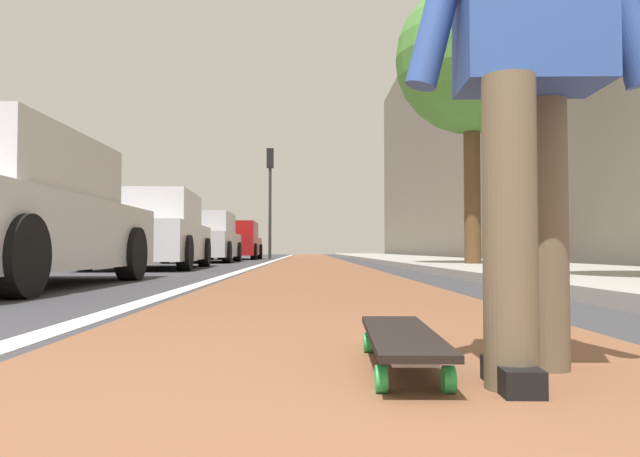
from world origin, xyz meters
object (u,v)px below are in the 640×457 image
(parked_car_mid, at_px, (151,232))
(parked_car_far, at_px, (204,239))
(skater_person, at_px, (529,48))
(traffic_light, at_px, (270,183))
(parked_car_near, at_px, (0,214))
(street_tree_mid, at_px, (471,60))
(parked_car_end, at_px, (236,241))
(skateboard, at_px, (401,338))

(parked_car_mid, xyz_separation_m, parked_car_far, (6.11, 0.03, -0.01))
(skater_person, bearing_deg, parked_car_far, 12.91)
(skater_person, distance_m, traffic_light, 23.09)
(parked_car_near, relative_size, parked_car_far, 1.02)
(skater_person, bearing_deg, street_tree_mid, -14.54)
(parked_car_mid, xyz_separation_m, traffic_light, (12.84, -1.50, 2.41))
(skater_person, bearing_deg, traffic_light, 5.41)
(parked_car_end, relative_size, street_tree_mid, 0.83)
(street_tree_mid, bearing_deg, parked_car_far, 42.39)
(parked_car_near, xyz_separation_m, parked_car_mid, (5.89, 0.08, -0.00))
(skateboard, relative_size, traffic_light, 0.19)
(parked_car_end, height_order, traffic_light, traffic_light)
(parked_car_mid, relative_size, street_tree_mid, 0.81)
(skateboard, bearing_deg, parked_car_far, 11.84)
(skater_person, bearing_deg, parked_car_mid, 20.07)
(skateboard, relative_size, parked_car_near, 0.19)
(parked_car_near, relative_size, parked_car_mid, 1.01)
(skateboard, bearing_deg, parked_car_near, 39.03)
(parked_car_near, distance_m, street_tree_mid, 8.64)
(skater_person, xyz_separation_m, parked_car_mid, (10.04, 3.67, -0.23))
(skateboard, bearing_deg, traffic_light, 4.58)
(skater_person, distance_m, parked_car_end, 22.16)
(skater_person, distance_m, parked_car_near, 5.50)
(parked_car_mid, bearing_deg, parked_car_far, 0.31)
(skateboard, bearing_deg, street_tree_mid, -16.74)
(skateboard, height_order, street_tree_mid, street_tree_mid)
(skater_person, xyz_separation_m, parked_car_near, (4.15, 3.59, -0.23))
(parked_car_near, height_order, parked_car_end, parked_car_near)
(parked_car_near, bearing_deg, skateboard, -140.97)
(parked_car_near, bearing_deg, traffic_light, -4.35)
(skateboard, distance_m, skater_person, 0.92)
(traffic_light, xyz_separation_m, street_tree_mid, (-13.47, -4.61, 0.82))
(street_tree_mid, bearing_deg, parked_car_end, 25.21)
(skater_person, height_order, traffic_light, traffic_light)
(skateboard, height_order, traffic_light, traffic_light)
(parked_car_mid, height_order, traffic_light, traffic_light)
(skateboard, distance_m, parked_car_far, 16.37)
(parked_car_end, bearing_deg, street_tree_mid, -154.79)
(parked_car_near, distance_m, traffic_light, 18.94)
(skateboard, height_order, parked_car_near, parked_car_near)
(parked_car_mid, distance_m, parked_car_far, 6.11)
(skater_person, relative_size, street_tree_mid, 0.30)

